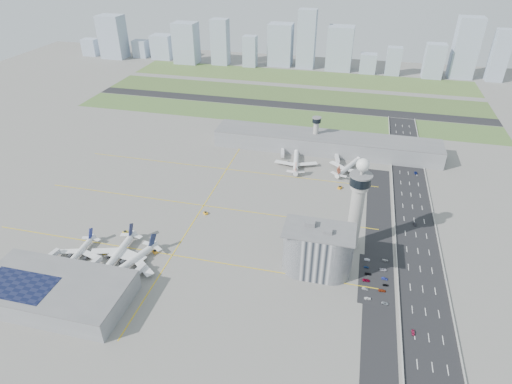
% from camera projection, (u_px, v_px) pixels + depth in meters
% --- Properties ---
extents(ground, '(1000.00, 1000.00, 0.00)m').
position_uv_depth(ground, '(244.00, 236.00, 293.38)').
color(ground, gray).
extents(grass_strip_0, '(480.00, 50.00, 0.08)m').
position_uv_depth(grass_strip_0, '(279.00, 116.00, 483.71)').
color(grass_strip_0, '#4B6B32').
rests_on(grass_strip_0, ground).
extents(grass_strip_1, '(480.00, 60.00, 0.08)m').
position_uv_depth(grass_strip_1, '(290.00, 95.00, 545.81)').
color(grass_strip_1, '#48622E').
rests_on(grass_strip_1, ground).
extents(grass_strip_2, '(480.00, 70.00, 0.08)m').
position_uv_depth(grass_strip_2, '(299.00, 77.00, 612.05)').
color(grass_strip_2, '#4B6D33').
rests_on(grass_strip_2, ground).
extents(runway, '(480.00, 22.00, 0.10)m').
position_uv_depth(runway, '(284.00, 105.00, 514.33)').
color(runway, black).
rests_on(runway, ground).
extents(highway, '(28.00, 500.00, 0.10)m').
position_uv_depth(highway, '(419.00, 263.00, 270.15)').
color(highway, black).
rests_on(highway, ground).
extents(barrier_left, '(0.60, 500.00, 1.20)m').
position_uv_depth(barrier_left, '(397.00, 259.00, 272.69)').
color(barrier_left, '#9E9E99').
rests_on(barrier_left, ground).
extents(barrier_right, '(0.60, 500.00, 1.20)m').
position_uv_depth(barrier_right, '(443.00, 266.00, 267.04)').
color(barrier_right, '#9E9E99').
rests_on(barrier_right, ground).
extents(landside_road, '(18.00, 260.00, 0.08)m').
position_uv_depth(landside_road, '(379.00, 267.00, 266.92)').
color(landside_road, black).
rests_on(landside_road, ground).
extents(parking_lot, '(20.00, 44.00, 0.10)m').
position_uv_depth(parking_lot, '(375.00, 279.00, 257.39)').
color(parking_lot, black).
rests_on(parking_lot, ground).
extents(taxiway_line_h_0, '(260.00, 0.60, 0.01)m').
position_uv_depth(taxiway_line_h_0, '(172.00, 255.00, 276.61)').
color(taxiway_line_h_0, yellow).
rests_on(taxiway_line_h_0, ground).
extents(taxiway_line_h_1, '(260.00, 0.60, 0.01)m').
position_uv_depth(taxiway_line_h_1, '(204.00, 206.00, 326.29)').
color(taxiway_line_h_1, yellow).
rests_on(taxiway_line_h_1, ground).
extents(taxiway_line_h_2, '(260.00, 0.60, 0.01)m').
position_uv_depth(taxiway_line_h_2, '(227.00, 169.00, 375.98)').
color(taxiway_line_h_2, yellow).
rests_on(taxiway_line_h_2, ground).
extents(taxiway_line_v, '(0.60, 260.00, 0.01)m').
position_uv_depth(taxiway_line_v, '(204.00, 206.00, 326.29)').
color(taxiway_line_v, yellow).
rests_on(taxiway_line_v, ground).
extents(control_tower, '(14.00, 14.00, 64.50)m').
position_uv_depth(control_tower, '(358.00, 201.00, 267.15)').
color(control_tower, '#ADAAA5').
rests_on(control_tower, ground).
extents(secondary_tower, '(8.60, 8.60, 31.90)m').
position_uv_depth(secondary_tower, '(316.00, 130.00, 401.70)').
color(secondary_tower, '#ADAAA5').
rests_on(secondary_tower, ground).
extents(admin_building, '(42.00, 24.00, 33.50)m').
position_uv_depth(admin_building, '(318.00, 250.00, 256.67)').
color(admin_building, '#B2B2B7').
rests_on(admin_building, ground).
extents(terminal_pier, '(210.00, 32.00, 15.80)m').
position_uv_depth(terminal_pier, '(325.00, 143.00, 403.73)').
color(terminal_pier, gray).
rests_on(terminal_pier, ground).
extents(near_terminal, '(84.00, 42.00, 13.00)m').
position_uv_depth(near_terminal, '(55.00, 291.00, 239.88)').
color(near_terminal, gray).
rests_on(near_terminal, ground).
extents(airplane_near_a, '(32.90, 38.51, 10.64)m').
position_uv_depth(airplane_near_a, '(77.00, 251.00, 271.65)').
color(airplane_near_a, white).
rests_on(airplane_near_a, ground).
extents(airplane_near_b, '(39.37, 45.95, 12.61)m').
position_uv_depth(airplane_near_b, '(117.00, 251.00, 270.66)').
color(airplane_near_b, white).
rests_on(airplane_near_b, ground).
extents(airplane_near_c, '(51.40, 55.36, 12.57)m').
position_uv_depth(airplane_near_c, '(130.00, 259.00, 263.74)').
color(airplane_near_c, white).
rests_on(airplane_near_c, ground).
extents(airplane_far_a, '(44.09, 49.87, 12.62)m').
position_uv_depth(airplane_far_a, '(296.00, 159.00, 378.86)').
color(airplane_far_a, white).
rests_on(airplane_far_a, ground).
extents(airplane_far_b, '(50.26, 53.54, 11.92)m').
position_uv_depth(airplane_far_b, '(349.00, 164.00, 370.99)').
color(airplane_far_b, white).
rests_on(airplane_far_b, ground).
extents(jet_bridge_near_0, '(5.39, 14.31, 5.70)m').
position_uv_depth(jet_bridge_near_0, '(42.00, 265.00, 264.18)').
color(jet_bridge_near_0, silver).
rests_on(jet_bridge_near_0, ground).
extents(jet_bridge_near_1, '(5.39, 14.31, 5.70)m').
position_uv_depth(jet_bridge_near_1, '(85.00, 273.00, 258.13)').
color(jet_bridge_near_1, silver).
rests_on(jet_bridge_near_1, ground).
extents(jet_bridge_near_2, '(5.39, 14.31, 5.70)m').
position_uv_depth(jet_bridge_near_2, '(130.00, 281.00, 252.08)').
color(jet_bridge_near_2, silver).
rests_on(jet_bridge_near_2, ground).
extents(jet_bridge_far_0, '(5.39, 14.31, 5.70)m').
position_uv_depth(jet_bridge_far_0, '(283.00, 151.00, 400.79)').
color(jet_bridge_far_0, silver).
rests_on(jet_bridge_far_0, ground).
extents(jet_bridge_far_1, '(5.39, 14.31, 5.70)m').
position_uv_depth(jet_bridge_far_1, '(336.00, 157.00, 390.70)').
color(jet_bridge_far_1, silver).
rests_on(jet_bridge_far_1, ground).
extents(tug_0, '(3.26, 2.68, 1.64)m').
position_uv_depth(tug_0, '(105.00, 252.00, 277.54)').
color(tug_0, yellow).
rests_on(tug_0, ground).
extents(tug_1, '(4.09, 4.35, 2.08)m').
position_uv_depth(tug_1, '(125.00, 232.00, 295.80)').
color(tug_1, yellow).
rests_on(tug_1, ground).
extents(tug_2, '(4.16, 4.01, 2.00)m').
position_uv_depth(tug_2, '(155.00, 252.00, 278.02)').
color(tug_2, orange).
rests_on(tug_2, ground).
extents(tug_3, '(3.96, 3.83, 1.90)m').
position_uv_depth(tug_3, '(206.00, 213.00, 316.15)').
color(tug_3, '#F3A315').
rests_on(tug_3, ground).
extents(tug_4, '(2.94, 3.72, 1.92)m').
position_uv_depth(tug_4, '(301.00, 164.00, 382.74)').
color(tug_4, '#E9B20A').
rests_on(tug_4, ground).
extents(tug_5, '(3.88, 4.39, 2.13)m').
position_uv_depth(tug_5, '(340.00, 187.00, 347.36)').
color(tug_5, orange).
rests_on(tug_5, ground).
extents(car_lot_0, '(4.08, 2.19, 1.32)m').
position_uv_depth(car_lot_0, '(368.00, 298.00, 243.22)').
color(car_lot_0, white).
rests_on(car_lot_0, ground).
extents(car_lot_1, '(3.81, 1.55, 1.23)m').
position_uv_depth(car_lot_1, '(365.00, 289.00, 249.85)').
color(car_lot_1, gray).
rests_on(car_lot_1, ground).
extents(car_lot_2, '(4.44, 2.22, 1.21)m').
position_uv_depth(car_lot_2, '(366.00, 280.00, 255.85)').
color(car_lot_2, maroon).
rests_on(car_lot_2, ground).
extents(car_lot_3, '(3.91, 1.61, 1.13)m').
position_uv_depth(car_lot_3, '(368.00, 274.00, 260.71)').
color(car_lot_3, black).
rests_on(car_lot_3, ground).
extents(car_lot_4, '(3.32, 1.66, 1.09)m').
position_uv_depth(car_lot_4, '(366.00, 267.00, 265.92)').
color(car_lot_4, navy).
rests_on(car_lot_4, ground).
extents(car_lot_5, '(3.62, 1.37, 1.18)m').
position_uv_depth(car_lot_5, '(367.00, 260.00, 271.89)').
color(car_lot_5, silver).
rests_on(car_lot_5, ground).
extents(car_lot_6, '(4.00, 2.04, 1.08)m').
position_uv_depth(car_lot_6, '(385.00, 303.00, 240.16)').
color(car_lot_6, gray).
rests_on(car_lot_6, ground).
extents(car_lot_7, '(4.35, 2.02, 1.23)m').
position_uv_depth(car_lot_7, '(382.00, 291.00, 248.54)').
color(car_lot_7, maroon).
rests_on(car_lot_7, ground).
extents(car_lot_8, '(3.50, 1.69, 1.15)m').
position_uv_depth(car_lot_8, '(386.00, 285.00, 252.47)').
color(car_lot_8, black).
rests_on(car_lot_8, ground).
extents(car_lot_9, '(3.77, 1.62, 1.21)m').
position_uv_depth(car_lot_9, '(385.00, 279.00, 257.03)').
color(car_lot_9, navy).
rests_on(car_lot_9, ground).
extents(car_lot_10, '(4.58, 2.24, 1.25)m').
position_uv_depth(car_lot_10, '(383.00, 270.00, 263.78)').
color(car_lot_10, '#B4B2C1').
rests_on(car_lot_10, ground).
extents(car_lot_11, '(3.97, 1.69, 1.14)m').
position_uv_depth(car_lot_11, '(385.00, 260.00, 271.34)').
color(car_lot_11, '#A9AAAC').
rests_on(car_lot_11, ground).
extents(car_hw_0, '(1.68, 3.90, 1.31)m').
position_uv_depth(car_hw_0, '(413.00, 332.00, 222.59)').
color(car_hw_0, maroon).
rests_on(car_hw_0, ground).
extents(car_hw_1, '(1.62, 4.05, 1.31)m').
position_uv_depth(car_hw_1, '(415.00, 224.00, 304.63)').
color(car_hw_1, black).
rests_on(car_hw_1, ground).
extents(car_hw_2, '(2.20, 4.66, 1.29)m').
position_uv_depth(car_hw_2, '(416.00, 173.00, 368.87)').
color(car_hw_2, navy).
rests_on(car_hw_2, ground).
extents(car_hw_4, '(1.66, 3.58, 1.19)m').
position_uv_depth(car_hw_4, '(397.00, 142.00, 422.29)').
color(car_hw_4, '#A5A5A5').
rests_on(car_hw_4, ground).
extents(skyline_bldg_0, '(24.05, 19.24, 26.50)m').
position_uv_depth(skyline_bldg_0, '(91.00, 47.00, 711.86)').
color(skyline_bldg_0, '#9EADC1').
rests_on(skyline_bldg_0, ground).
extents(skyline_bldg_1, '(37.63, 30.10, 65.60)m').
position_uv_depth(skyline_bldg_1, '(113.00, 37.00, 688.85)').
color(skyline_bldg_1, '#9EADC1').
rests_on(skyline_bldg_1, ground).
extents(skyline_bldg_2, '(22.81, 18.25, 26.79)m').
position_uv_depth(skyline_bldg_2, '(141.00, 49.00, 701.33)').
color(skyline_bldg_2, '#9EADC1').
rests_on(skyline_bldg_2, ground).
extents(skyline_bldg_3, '(32.30, 25.84, 36.93)m').
position_uv_depth(skyline_bldg_3, '(163.00, 47.00, 691.86)').
color(skyline_bldg_3, '#9EADC1').
rests_on(skyline_bldg_3, ground).
extents(skyline_bldg_4, '(35.81, 28.65, 60.36)m').
position_uv_depth(skyline_bldg_4, '(186.00, 43.00, 662.65)').
color(skyline_bldg_4, '#9EADC1').
rests_on(skyline_bldg_4, ground).
extents(skyline_bldg_5, '(25.49, 20.39, 66.89)m').
position_uv_depth(skyline_bldg_5, '(220.00, 42.00, 653.67)').
color(skyline_bldg_5, '#9EADC1').
rests_on(skyline_bldg_5, ground).
extents(skyline_bldg_6, '(20.04, 16.03, 45.20)m').
position_uv_depth(skyline_bldg_6, '(250.00, 51.00, 648.32)').
color(skyline_bldg_6, '#9EADC1').
rests_on(skyline_bldg_6, ground).
extents(skyline_bldg_7, '(35.76, 28.61, 61.22)m').
position_uv_depth(skyline_bldg_7, '(281.00, 45.00, 651.13)').
color(skyline_bldg_7, '#9EADC1').
rests_on(skyline_bldg_7, ground).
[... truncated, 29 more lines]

